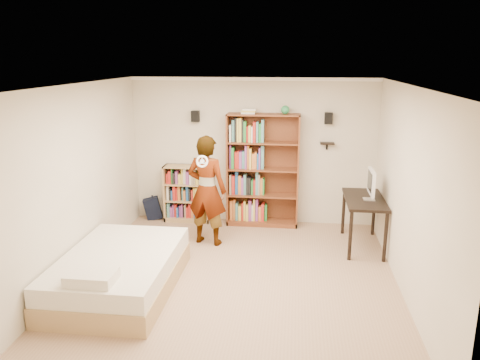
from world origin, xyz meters
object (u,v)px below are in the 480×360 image
Objects in this scene: person at (207,190)px; computer_desk at (363,223)px; tall_bookshelf at (263,171)px; daybed at (119,267)px; low_bookshelf at (187,194)px.

computer_desk is at bearing -163.22° from person.
tall_bookshelf reaches higher than person.
low_bookshelf is at bearing 84.14° from daybed.
low_bookshelf reaches higher than computer_desk.
daybed is 2.05m from person.
computer_desk is at bearing -15.97° from low_bookshelf.
tall_bookshelf is 3.34m from daybed.
person reaches higher than low_bookshelf.
person is (0.59, -1.05, 0.38)m from low_bookshelf.
tall_bookshelf is 1.69× the size of computer_desk.
low_bookshelf is 0.88× the size of computer_desk.
daybed is (-0.29, -2.80, -0.22)m from low_bookshelf.
person is at bearing -176.73° from computer_desk.
computer_desk is 0.67× the size of person.
computer_desk is at bearing -26.90° from tall_bookshelf.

